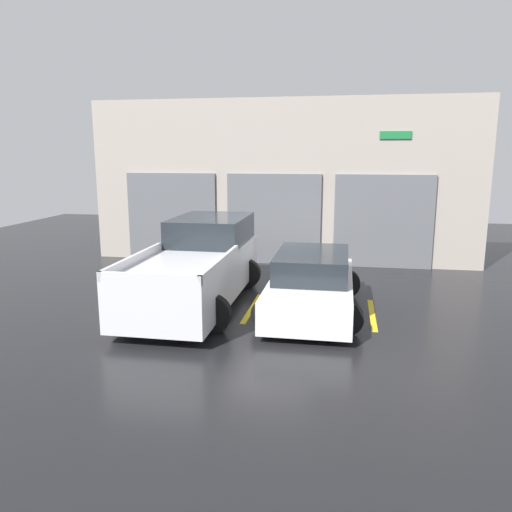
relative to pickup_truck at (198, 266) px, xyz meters
name	(u,v)px	position (x,y,z in m)	size (l,w,h in m)	color
ground_plane	(265,288)	(1.32, 1.50, -0.87)	(28.00, 28.00, 0.00)	black
shophouse_building	(281,184)	(1.31, 4.78, 1.62)	(12.22, 0.68, 5.09)	#9E9389
pickup_truck	(198,266)	(0.00, 0.00, 0.00)	(2.45, 5.42, 1.86)	silver
sedan_white	(312,284)	(2.65, -0.26, -0.25)	(2.18, 4.25, 1.31)	white
parking_stripe_far_left	(141,302)	(-1.32, -0.29, -0.86)	(0.12, 2.20, 0.01)	gold
parking_stripe_left	(252,308)	(1.32, -0.29, -0.86)	(0.12, 2.20, 0.01)	gold
parking_stripe_centre	(372,314)	(3.97, -0.29, -0.86)	(0.12, 2.20, 0.01)	gold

